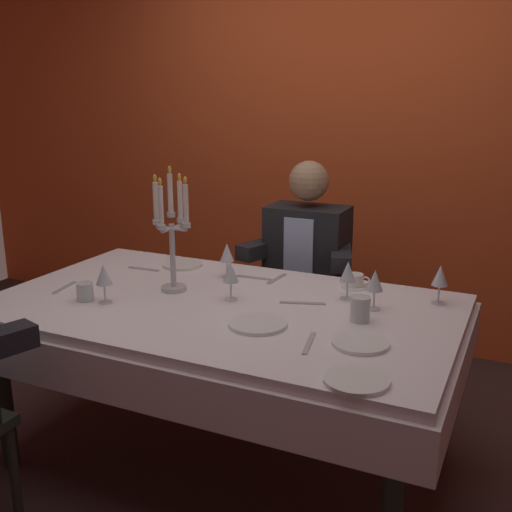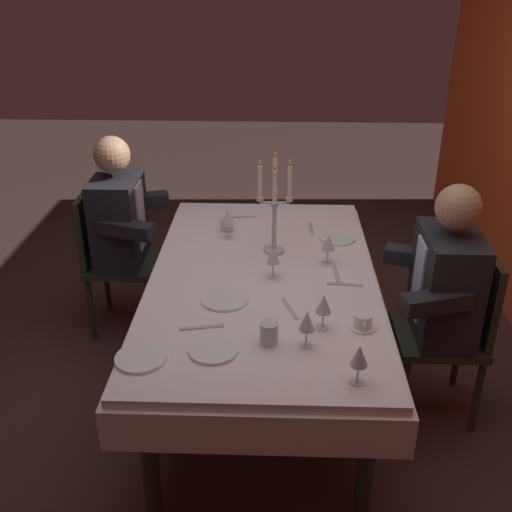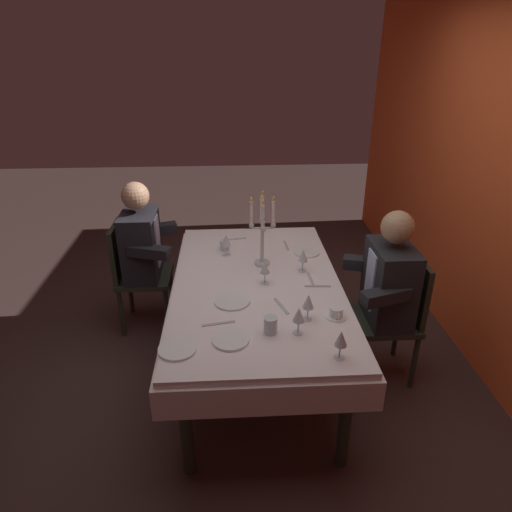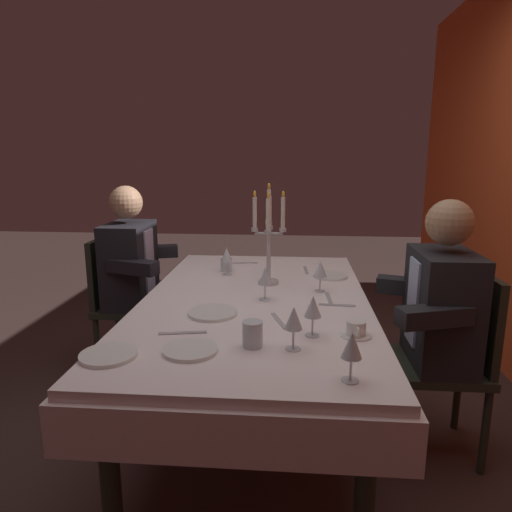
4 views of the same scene
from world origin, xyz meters
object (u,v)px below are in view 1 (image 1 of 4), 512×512
Objects in this scene: dinner_plate_1 at (258,324)px; coffee_cup_0 at (355,281)px; water_tumbler_0 at (360,309)px; seated_diner_1 at (308,255)px; dining_table at (222,329)px; dinner_plate_2 at (360,343)px; dinner_plate_0 at (182,265)px; wine_glass_3 at (231,273)px; candelabra at (172,234)px; wine_glass_2 at (440,276)px; dinner_plate_3 at (356,380)px; wine_glass_5 at (375,282)px; wine_glass_4 at (104,276)px; wine_glass_0 at (227,253)px; water_tumbler_1 at (85,292)px; wine_glass_1 at (348,272)px.

coffee_cup_0 is at bearing 71.54° from dinner_plate_1.
water_tumbler_0 is 1.00m from seated_diner_1.
dining_table is 8.77× the size of dinner_plate_1.
coffee_cup_0 is at bearing 107.69° from dinner_plate_2.
dinner_plate_0 is 0.58m from wine_glass_3.
wine_glass_2 is (1.08, 0.32, -0.14)m from candelabra.
dinner_plate_0 is 0.99× the size of dinner_plate_3.
wine_glass_5 is (-0.22, -0.18, -0.00)m from wine_glass_2.
seated_diner_1 reaches higher than coffee_cup_0.
candelabra is at bearing 55.97° from wine_glass_4.
water_tumbler_0 is at bearing -21.67° from wine_glass_0.
wine_glass_3 is at bearing -166.39° from wine_glass_5.
dinner_plate_3 is at bearing -42.71° from wine_glass_0.
wine_glass_3 is at bearing 135.96° from dinner_plate_1.
wine_glass_5 is 1.19m from water_tumbler_1.
wine_glass_2 is 1.47m from water_tumbler_1.
wine_glass_2 is 1.00× the size of wine_glass_4.
water_tumbler_0 is (-0.06, 0.22, 0.04)m from dinner_plate_2.
wine_glass_0 is 1.00× the size of wine_glass_3.
wine_glass_3 is (-0.44, -0.21, -0.00)m from wine_glass_1.
candelabra reaches higher than dinner_plate_3.
wine_glass_1 is 1.00× the size of wine_glass_5.
dinner_plate_0 is (-0.44, 0.40, 0.13)m from dining_table.
dinner_plate_0 is 0.91m from wine_glass_1.
candelabra is 3.33× the size of wine_glass_5.
dinner_plate_0 is at bearing -135.09° from seated_diner_1.
dinner_plate_3 is at bearing -33.08° from dining_table.
dinner_plate_3 is 1.16m from wine_glass_0.
dinner_plate_0 is 2.59× the size of water_tumbler_1.
wine_glass_5 is at bearing 20.86° from wine_glass_4.
dinner_plate_3 is 1.23× the size of wine_glass_3.
dining_table is 9.69× the size of dinner_plate_2.
wine_glass_3 is (-0.80, -0.32, -0.00)m from wine_glass_2.
candelabra reaches higher than wine_glass_0.
dinner_plate_3 is at bearing -36.49° from wine_glass_3.
seated_diner_1 reaches higher than dining_table.
coffee_cup_0 is 0.60m from seated_diner_1.
wine_glass_3 is at bearing 29.08° from wine_glass_4.
wine_glass_1 is 1.00× the size of wine_glass_3.
dinner_plate_1 is 0.54m from dinner_plate_3.
wine_glass_4 is 1.09m from coffee_cup_0.
seated_diner_1 is at bearing 145.84° from wine_glass_2.
wine_glass_1 and wine_glass_2 have the same top height.
candelabra is 0.77m from wine_glass_1.
wine_glass_5 is 0.13× the size of seated_diner_1.
candelabra reaches higher than dinner_plate_1.
dinner_plate_0 is 1.22× the size of wine_glass_3.
candelabra is at bearing -63.89° from dinner_plate_0.
wine_glass_0 is at bearing -177.43° from wine_glass_2.
candelabra is at bearing 165.62° from dinner_plate_2.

